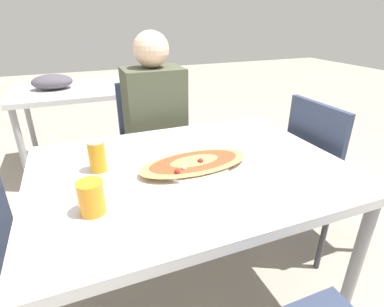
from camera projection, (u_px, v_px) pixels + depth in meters
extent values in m
plane|color=#9E9384|center=(191.00, 292.00, 1.53)|extent=(14.00, 14.00, 0.00)
cube|color=silver|center=(190.00, 171.00, 1.23)|extent=(1.26, 0.92, 0.04)
cylinder|color=#99999E|center=(355.00, 267.00, 1.24)|extent=(0.05, 0.05, 0.69)
cylinder|color=#99999E|center=(58.00, 218.00, 1.54)|extent=(0.05, 0.05, 0.69)
cylinder|color=#99999E|center=(250.00, 177.00, 1.92)|extent=(0.05, 0.05, 0.69)
cube|color=#2D3851|center=(156.00, 156.00, 1.96)|extent=(0.40, 0.40, 0.04)
cube|color=#2D3851|center=(147.00, 113.00, 2.02)|extent=(0.38, 0.03, 0.43)
cylinder|color=#38383D|center=(189.00, 194.00, 1.98)|extent=(0.03, 0.03, 0.43)
cylinder|color=#38383D|center=(139.00, 205.00, 1.86)|extent=(0.03, 0.03, 0.43)
cylinder|color=#38383D|center=(173.00, 171.00, 2.26)|extent=(0.03, 0.03, 0.43)
cylinder|color=#38383D|center=(128.00, 179.00, 2.15)|extent=(0.03, 0.03, 0.43)
cylinder|color=#38383D|center=(26.00, 292.00, 1.28)|extent=(0.03, 0.03, 0.43)
cube|color=#2D3851|center=(332.00, 178.00, 1.70)|extent=(0.40, 0.40, 0.04)
cube|color=#2D3851|center=(313.00, 145.00, 1.53)|extent=(0.03, 0.38, 0.43)
cylinder|color=#38383D|center=(325.00, 192.00, 1.99)|extent=(0.03, 0.03, 0.43)
cylinder|color=#38383D|center=(369.00, 222.00, 1.71)|extent=(0.03, 0.03, 0.43)
cylinder|color=#38383D|center=(283.00, 203.00, 1.88)|extent=(0.03, 0.03, 0.43)
cylinder|color=#38383D|center=(323.00, 237.00, 1.59)|extent=(0.03, 0.03, 0.43)
cylinder|color=#2D2D38|center=(174.00, 191.00, 1.97)|extent=(0.10, 0.10, 0.47)
cylinder|color=#2D2D38|center=(151.00, 196.00, 1.92)|extent=(0.10, 0.10, 0.47)
cube|color=#474C38|center=(155.00, 114.00, 1.81)|extent=(0.34, 0.25, 0.55)
sphere|color=beige|center=(151.00, 49.00, 1.66)|extent=(0.20, 0.20, 0.20)
cylinder|color=white|center=(194.00, 166.00, 1.21)|extent=(0.28, 0.28, 0.01)
ellipsoid|color=tan|center=(195.00, 163.00, 1.20)|extent=(0.47, 0.23, 0.02)
ellipsoid|color=#B24223|center=(195.00, 161.00, 1.20)|extent=(0.38, 0.19, 0.01)
sphere|color=maroon|center=(177.00, 171.00, 1.11)|extent=(0.02, 0.02, 0.02)
sphere|color=beige|center=(199.00, 160.00, 1.20)|extent=(0.02, 0.02, 0.02)
sphere|color=maroon|center=(200.00, 161.00, 1.19)|extent=(0.02, 0.02, 0.02)
sphere|color=beige|center=(184.00, 168.00, 1.13)|extent=(0.02, 0.02, 0.02)
cylinder|color=orange|center=(97.00, 157.00, 1.17)|extent=(0.07, 0.07, 0.12)
cylinder|color=silver|center=(95.00, 142.00, 1.14)|extent=(0.06, 0.06, 0.00)
cylinder|color=orange|center=(91.00, 198.00, 0.92)|extent=(0.08, 0.08, 0.11)
cube|color=silver|center=(82.00, 89.00, 2.57)|extent=(1.10, 0.80, 0.04)
ellipsoid|color=#4C4751|center=(52.00, 82.00, 2.46)|extent=(0.32, 0.24, 0.12)
cylinder|color=#99999E|center=(23.00, 152.00, 2.26)|extent=(0.05, 0.05, 0.69)
cylinder|color=#99999E|center=(151.00, 134.00, 2.60)|extent=(0.05, 0.05, 0.69)
cylinder|color=#99999E|center=(30.00, 124.00, 2.85)|extent=(0.05, 0.05, 0.69)
cylinder|color=#99999E|center=(134.00, 112.00, 3.19)|extent=(0.05, 0.05, 0.69)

